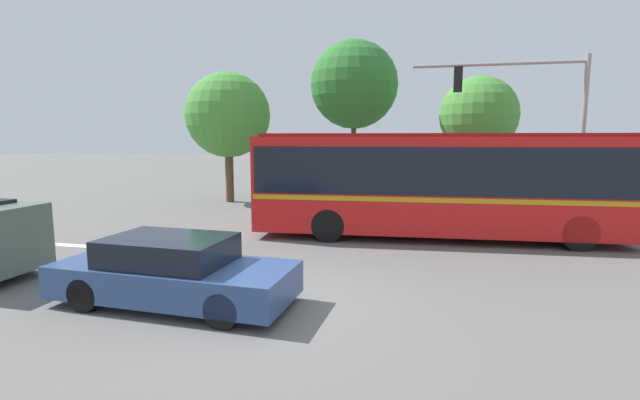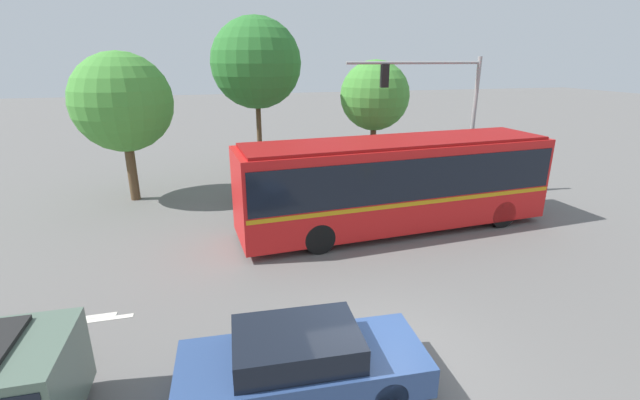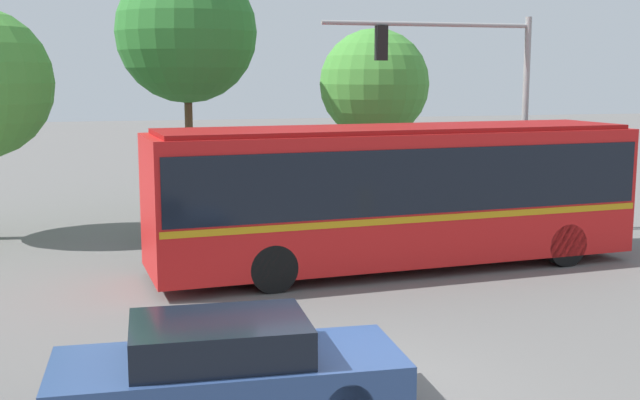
% 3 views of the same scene
% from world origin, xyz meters
% --- Properties ---
extents(ground_plane, '(140.00, 140.00, 0.00)m').
position_xyz_m(ground_plane, '(0.00, 0.00, 0.00)').
color(ground_plane, slate).
extents(city_bus, '(11.33, 3.35, 3.24)m').
position_xyz_m(city_bus, '(3.28, 6.64, 1.84)').
color(city_bus, red).
rests_on(city_bus, ground).
extents(sedan_foreground, '(4.60, 2.01, 1.28)m').
position_xyz_m(sedan_foreground, '(-1.68, -0.36, 0.61)').
color(sedan_foreground, navy).
rests_on(sedan_foreground, ground).
extents(traffic_light_pole, '(5.97, 0.24, 5.96)m').
position_xyz_m(traffic_light_pole, '(6.75, 9.81, 4.06)').
color(traffic_light_pole, gray).
rests_on(traffic_light_pole, ground).
extents(flowering_hedge, '(6.99, 1.04, 1.37)m').
position_xyz_m(flowering_hedge, '(1.84, 11.13, 0.68)').
color(flowering_hedge, '#286028').
rests_on(flowering_hedge, ground).
extents(street_tree_left, '(4.03, 4.03, 6.19)m').
position_xyz_m(street_tree_left, '(-6.30, 12.59, 4.16)').
color(street_tree_left, brown).
rests_on(street_tree_left, ground).
extents(street_tree_centre, '(4.26, 4.26, 7.79)m').
position_xyz_m(street_tree_centre, '(-0.54, 14.60, 5.65)').
color(street_tree_centre, brown).
rests_on(street_tree_centre, ground).
extents(street_tree_right, '(3.46, 3.46, 5.84)m').
position_xyz_m(street_tree_right, '(5.22, 13.84, 4.09)').
color(street_tree_right, brown).
rests_on(street_tree_right, ground).
extents(lane_stripe_near, '(2.40, 0.16, 0.01)m').
position_xyz_m(lane_stripe_near, '(-6.30, 3.04, 0.01)').
color(lane_stripe_near, silver).
rests_on(lane_stripe_near, ground).
extents(lane_stripe_mid, '(2.40, 0.16, 0.01)m').
position_xyz_m(lane_stripe_mid, '(-6.70, 3.21, 0.01)').
color(lane_stripe_mid, silver).
rests_on(lane_stripe_mid, ground).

